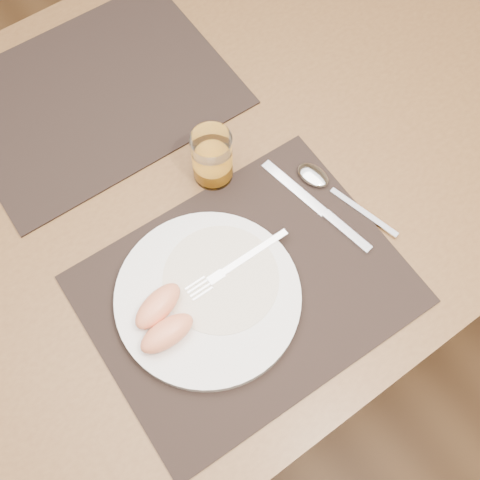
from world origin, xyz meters
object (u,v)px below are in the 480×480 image
table (181,203)px  spoon (320,181)px  fork (230,268)px  knife (325,213)px  placemat_near (246,289)px  plate (208,297)px  juice_glass (212,159)px  placemat_far (95,95)px

table → spoon: size_ratio=7.35×
fork → table: bearing=82.1°
fork → knife: (0.18, -0.01, -0.02)m
placemat_near → plate: size_ratio=1.67×
placemat_near → juice_glass: 0.21m
spoon → plate: bearing=-167.2°
placemat_far → plate: size_ratio=1.67×
table → spoon: bearing=-38.3°
plate → juice_glass: bearing=53.4°
placemat_far → table: bearing=-83.8°
spoon → knife: bearing=-121.8°
placemat_far → knife: bearing=-66.9°
fork → juice_glass: 0.18m
table → fork: fork is taller
fork → knife: bearing=-1.6°
plate → fork: size_ratio=1.55×
fork → knife: 0.18m
table → placemat_near: size_ratio=3.11×
knife → spoon: 0.06m
spoon → juice_glass: size_ratio=1.97×
plate → spoon: plate is taller
knife → placemat_near: bearing=-170.4°
table → placemat_far: placemat_far is taller
fork → knife: size_ratio=0.80×
placemat_near → fork: 0.04m
juice_glass → plate: bearing=-126.6°
fork → juice_glass: juice_glass is taller
placemat_near → spoon: size_ratio=2.36×
plate → juice_glass: juice_glass is taller
table → fork: 0.22m
placemat_near → plate: plate is taller
placemat_far → placemat_near: bearing=-89.6°
plate → spoon: bearing=12.8°
placemat_near → placemat_far: 0.44m
placemat_near → juice_glass: bearing=69.0°
placemat_far → fork: size_ratio=2.58×
fork → juice_glass: (0.08, 0.16, 0.03)m
juice_glass → placemat_near: bearing=-111.0°
table → knife: size_ratio=6.38×
knife → juice_glass: bearing=121.6°
fork → spoon: fork is taller
juice_glass → fork: bearing=-116.5°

